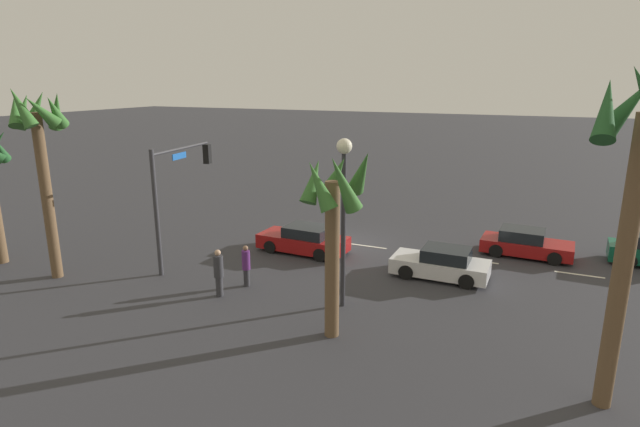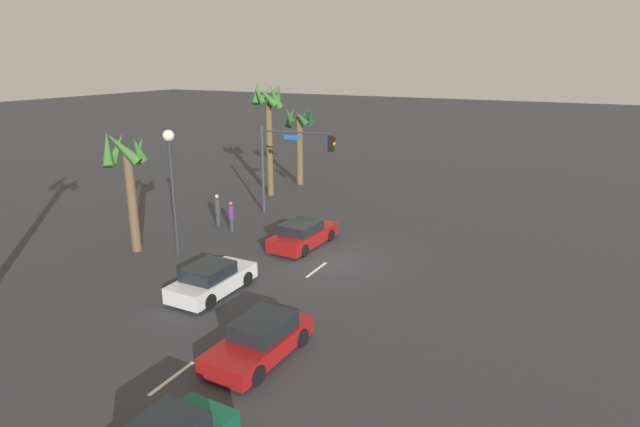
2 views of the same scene
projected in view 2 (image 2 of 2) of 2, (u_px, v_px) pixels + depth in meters
ground_plane at (329, 260)px, 25.97m from camera, size 220.00×220.00×0.00m
lane_stripe_1 at (172, 378)px, 16.42m from camera, size 2.02×0.14×0.01m
lane_stripe_2 at (253, 317)px, 20.26m from camera, size 2.24×0.14×0.01m
lane_stripe_3 at (317, 270)px, 24.82m from camera, size 2.01×0.14×0.01m
car_1 at (212, 280)px, 22.19m from camera, size 4.12×1.94×1.35m
car_2 at (303, 235)px, 27.81m from camera, size 4.52×2.09×1.37m
car_3 at (260, 340)px, 17.49m from camera, size 4.27×2.06×1.32m
traffic_signal at (288, 156)px, 32.44m from camera, size 0.83×4.93×5.56m
streetlamp at (171, 169)px, 25.48m from camera, size 0.56×0.56×6.36m
pedestrian_0 at (231, 216)px, 30.12m from camera, size 0.47×0.47×1.77m
pedestrian_1 at (217, 209)px, 31.05m from camera, size 0.52×0.52×1.94m
palm_tree_0 at (299, 129)px, 40.46m from camera, size 2.61×2.68×6.26m
palm_tree_1 at (268, 112)px, 36.65m from camera, size 2.44×2.46×8.16m
palm_tree_3 at (126, 167)px, 25.96m from camera, size 2.55×2.67×6.42m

